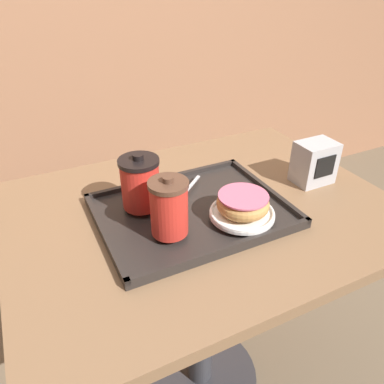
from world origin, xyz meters
TOP-DOWN VIEW (x-y plane):
  - ground_plane at (0.00, 0.00)m, footprint 12.00×12.00m
  - cafe_table at (0.00, 0.00)m, footprint 0.95×0.72m
  - serving_tray at (-0.04, -0.02)m, footprint 0.44×0.34m
  - coffee_cup_front at (-0.13, -0.08)m, footprint 0.08×0.08m
  - coffee_cup_rear at (-0.14, 0.04)m, footprint 0.09×0.09m
  - plate_with_chocolate_donut at (0.05, -0.10)m, footprint 0.15×0.15m
  - donut_chocolate_glazed at (0.05, -0.10)m, footprint 0.12×0.12m
  - spoon at (-0.04, 0.03)m, footprint 0.12×0.11m
  - napkin_dispenser at (0.33, -0.02)m, footprint 0.11×0.08m

SIDE VIEW (x-z plane):
  - ground_plane at x=0.00m, z-range 0.00..0.00m
  - cafe_table at x=0.00m, z-range 0.20..0.93m
  - serving_tray at x=-0.04m, z-range 0.72..0.75m
  - spoon at x=-0.04m, z-range 0.75..0.76m
  - plate_with_chocolate_donut at x=0.05m, z-range 0.75..0.76m
  - napkin_dispenser at x=0.33m, z-range 0.73..0.84m
  - donut_chocolate_glazed at x=0.05m, z-range 0.76..0.81m
  - coffee_cup_rear at x=-0.14m, z-range 0.74..0.88m
  - coffee_cup_front at x=-0.13m, z-range 0.75..0.88m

